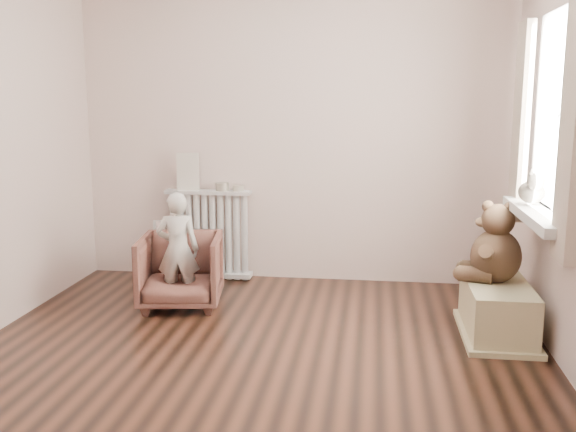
# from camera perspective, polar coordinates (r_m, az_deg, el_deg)

# --- Properties ---
(floor) EXTENTS (3.60, 3.60, 0.01)m
(floor) POSITION_cam_1_polar(r_m,az_deg,el_deg) (3.96, -3.10, -12.60)
(floor) COLOR black
(floor) RESTS_ON ground
(back_wall) EXTENTS (3.60, 0.02, 2.60)m
(back_wall) POSITION_cam_1_polar(r_m,az_deg,el_deg) (5.43, 0.36, 7.83)
(back_wall) COLOR beige
(back_wall) RESTS_ON ground
(front_wall) EXTENTS (3.60, 0.02, 2.60)m
(front_wall) POSITION_cam_1_polar(r_m,az_deg,el_deg) (1.93, -13.60, 2.62)
(front_wall) COLOR beige
(front_wall) RESTS_ON ground
(window) EXTENTS (0.03, 0.90, 1.10)m
(window) POSITION_cam_1_polar(r_m,az_deg,el_deg) (4.02, 23.31, 8.18)
(window) COLOR white
(window) RESTS_ON right_wall
(window_sill) EXTENTS (0.22, 1.10, 0.06)m
(window_sill) POSITION_cam_1_polar(r_m,az_deg,el_deg) (4.05, 21.50, 0.06)
(window_sill) COLOR silver
(window_sill) RESTS_ON right_wall
(curtain_left) EXTENTS (0.06, 0.26, 1.30)m
(curtain_left) POSITION_cam_1_polar(r_m,az_deg,el_deg) (3.44, 23.96, 6.88)
(curtain_left) COLOR #C1AF99
(curtain_left) RESTS_ON right_wall
(curtain_right) EXTENTS (0.06, 0.26, 1.30)m
(curtain_right) POSITION_cam_1_polar(r_m,az_deg,el_deg) (4.55, 20.01, 7.82)
(curtain_right) COLOR #C1AF99
(curtain_right) RESTS_ON right_wall
(radiator) EXTENTS (0.73, 0.14, 0.77)m
(radiator) POSITION_cam_1_polar(r_m,az_deg,el_deg) (5.56, -7.04, -1.64)
(radiator) COLOR silver
(radiator) RESTS_ON floor
(paper_doll) EXTENTS (0.19, 0.02, 0.32)m
(paper_doll) POSITION_cam_1_polar(r_m,az_deg,el_deg) (5.52, -8.89, 3.94)
(paper_doll) COLOR beige
(paper_doll) RESTS_ON radiator
(tin_a) EXTENTS (0.11, 0.11, 0.07)m
(tin_a) POSITION_cam_1_polar(r_m,az_deg,el_deg) (5.46, -5.86, 2.61)
(tin_a) COLOR #A59E8C
(tin_a) RESTS_ON radiator
(tin_b) EXTENTS (0.09, 0.09, 0.05)m
(tin_b) POSITION_cam_1_polar(r_m,az_deg,el_deg) (5.43, -4.45, 2.50)
(tin_b) COLOR #A59E8C
(tin_b) RESTS_ON radiator
(toy_vanity) EXTENTS (0.32, 0.23, 0.50)m
(toy_vanity) POSITION_cam_1_polar(r_m,az_deg,el_deg) (5.68, -10.98, -2.71)
(toy_vanity) COLOR silver
(toy_vanity) RESTS_ON floor
(armchair) EXTENTS (0.67, 0.69, 0.55)m
(armchair) POSITION_cam_1_polar(r_m,az_deg,el_deg) (4.88, -9.52, -4.81)
(armchair) COLOR #532E25
(armchair) RESTS_ON floor
(child) EXTENTS (0.34, 0.25, 0.86)m
(child) POSITION_cam_1_polar(r_m,az_deg,el_deg) (4.80, -9.76, -2.97)
(child) COLOR beige
(child) RESTS_ON armchair
(toy_bench) EXTENTS (0.40, 0.75, 0.35)m
(toy_bench) POSITION_cam_1_polar(r_m,az_deg,el_deg) (4.47, 18.12, -7.65)
(toy_bench) COLOR beige
(toy_bench) RESTS_ON floor
(teddy_bear) EXTENTS (0.50, 0.43, 0.53)m
(teddy_bear) POSITION_cam_1_polar(r_m,az_deg,el_deg) (4.42, 18.10, -1.54)
(teddy_bear) COLOR #362417
(teddy_bear) RESTS_ON toy_bench
(plush_cat) EXTENTS (0.21, 0.28, 0.21)m
(plush_cat) POSITION_cam_1_polar(r_m,az_deg,el_deg) (4.23, 20.85, 2.29)
(plush_cat) COLOR slate
(plush_cat) RESTS_ON window_sill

